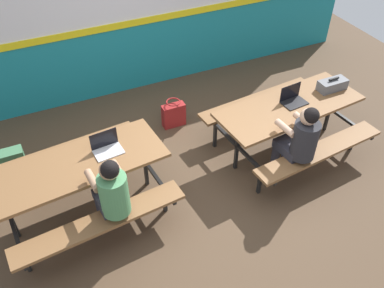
% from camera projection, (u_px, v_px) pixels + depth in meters
% --- Properties ---
extents(ground_plane, '(10.00, 10.00, 0.02)m').
position_uv_depth(ground_plane, '(196.00, 183.00, 5.29)').
color(ground_plane, '#4C3826').
extents(accent_backdrop, '(8.00, 0.14, 2.60)m').
position_uv_depth(accent_backdrop, '(127.00, 16.00, 6.16)').
color(accent_backdrop, teal).
rests_on(accent_backdrop, ground).
extents(picnic_table_left, '(2.03, 1.72, 0.74)m').
position_uv_depth(picnic_table_left, '(78.00, 175.00, 4.59)').
color(picnic_table_left, brown).
rests_on(picnic_table_left, ground).
extents(picnic_table_right, '(2.03, 1.72, 0.74)m').
position_uv_depth(picnic_table_right, '(288.00, 115.00, 5.42)').
color(picnic_table_right, brown).
rests_on(picnic_table_right, ground).
extents(student_nearer, '(0.39, 0.54, 1.21)m').
position_uv_depth(student_nearer, '(112.00, 192.00, 4.21)').
color(student_nearer, '#2D2D38').
rests_on(student_nearer, ground).
extents(student_further, '(0.39, 0.54, 1.21)m').
position_uv_depth(student_further, '(299.00, 139.00, 4.85)').
color(student_further, '#2D2D38').
rests_on(student_further, ground).
extents(laptop_silver, '(0.34, 0.25, 0.22)m').
position_uv_depth(laptop_silver, '(107.00, 147.00, 4.62)').
color(laptop_silver, silver).
rests_on(laptop_silver, picnic_table_left).
extents(laptop_dark, '(0.34, 0.25, 0.22)m').
position_uv_depth(laptop_dark, '(293.00, 99.00, 5.33)').
color(laptop_dark, black).
rests_on(laptop_dark, picnic_table_right).
extents(toolbox_grey, '(0.40, 0.18, 0.18)m').
position_uv_depth(toolbox_grey, '(332.00, 85.00, 5.54)').
color(toolbox_grey, '#595B60').
rests_on(toolbox_grey, picnic_table_right).
extents(backpack_dark, '(0.30, 0.22, 0.44)m').
position_uv_depth(backpack_dark, '(14.00, 164.00, 5.23)').
color(backpack_dark, '#3F724C').
rests_on(backpack_dark, ground).
extents(tote_bag_bright, '(0.34, 0.21, 0.43)m').
position_uv_depth(tote_bag_bright, '(174.00, 115.00, 6.06)').
color(tote_bag_bright, maroon).
rests_on(tote_bag_bright, ground).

